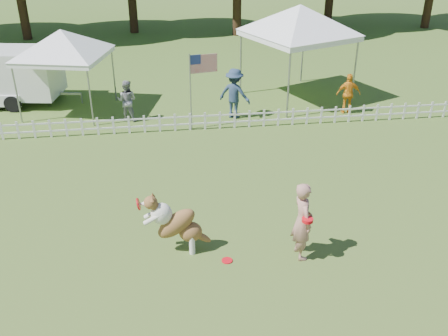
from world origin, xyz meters
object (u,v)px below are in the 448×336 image
object	(u,v)px
handler	(302,221)
spectator_c	(348,94)
cargo_trailer	(7,76)
dog	(177,223)
spectator_b	(234,94)
flag_pole	(191,93)
spectator_a	(127,101)
canopy_tent_right	(297,54)
canopy_tent_left	(66,72)
frisbee_on_turf	(227,261)

from	to	relation	value
handler	spectator_c	distance (m)	8.86
handler	cargo_trailer	world-z (taller)	cargo_trailer
dog	spectator_b	distance (m)	7.95
dog	cargo_trailer	world-z (taller)	cargo_trailer
handler	dog	size ratio (longest dim) A/B	1.24
handler	flag_pole	xyz separation A→B (m)	(-1.77, 7.22, 0.40)
spectator_c	spectator_b	bearing A→B (deg)	6.92
dog	spectator_a	world-z (taller)	spectator_a
canopy_tent_right	cargo_trailer	bearing A→B (deg)	152.27
canopy_tent_left	spectator_a	xyz separation A→B (m)	(2.10, -1.21, -0.72)
canopy_tent_left	canopy_tent_right	xyz separation A→B (m)	(8.46, 0.34, 0.29)
handler	spectator_c	xyz separation A→B (m)	(3.90, 7.96, -0.14)
canopy_tent_left	flag_pole	bearing A→B (deg)	-14.49
dog	frisbee_on_turf	bearing A→B (deg)	-24.11
canopy_tent_left	cargo_trailer	xyz separation A→B (m)	(-2.39, 1.21, -0.40)
handler	spectator_b	bearing A→B (deg)	-3.57
frisbee_on_turf	spectator_c	distance (m)	9.68
dog	flag_pole	bearing A→B (deg)	85.81
handler	dog	xyz separation A→B (m)	(-2.55, 0.49, -0.17)
flag_pole	canopy_tent_left	bearing A→B (deg)	140.69
flag_pole	canopy_tent_right	bearing A→B (deg)	20.66
canopy_tent_left	spectator_a	world-z (taller)	canopy_tent_left
spectator_a	spectator_c	size ratio (longest dim) A/B	0.99
canopy_tent_right	cargo_trailer	distance (m)	10.90
handler	spectator_a	distance (m)	9.16
frisbee_on_turf	canopy_tent_right	size ratio (longest dim) A/B	0.07
handler	spectator_b	xyz separation A→B (m)	(-0.19, 8.08, 0.01)
handler	spectator_a	world-z (taller)	handler
frisbee_on_turf	canopy_tent_left	xyz separation A→B (m)	(-4.44, 9.50, 1.43)
canopy_tent_left	spectator_c	xyz separation A→B (m)	(9.90, -1.54, -0.71)
flag_pole	spectator_c	size ratio (longest dim) A/B	1.75
frisbee_on_turf	spectator_b	size ratio (longest dim) A/B	0.13
cargo_trailer	flag_pole	distance (m)	7.48
frisbee_on_turf	spectator_b	bearing A→B (deg)	80.36
handler	canopy_tent_left	distance (m)	11.24
canopy_tent_right	canopy_tent_left	bearing A→B (deg)	159.13
dog	cargo_trailer	xyz separation A→B (m)	(-5.84, 10.21, 0.34)
canopy_tent_right	spectator_b	world-z (taller)	canopy_tent_right
frisbee_on_turf	cargo_trailer	bearing A→B (deg)	122.52
flag_pole	frisbee_on_turf	bearing A→B (deg)	-99.44
cargo_trailer	spectator_c	xyz separation A→B (m)	(12.29, -2.74, -0.32)
frisbee_on_turf	cargo_trailer	distance (m)	12.73
spectator_b	spectator_c	xyz separation A→B (m)	(4.09, -0.12, -0.15)
canopy_tent_right	flag_pole	distance (m)	4.99
cargo_trailer	dog	bearing A→B (deg)	-51.06
frisbee_on_turf	canopy_tent_left	distance (m)	10.58
dog	flag_pole	world-z (taller)	flag_pole
spectator_b	canopy_tent_left	bearing A→B (deg)	18.18
cargo_trailer	spectator_c	world-z (taller)	cargo_trailer
spectator_a	canopy_tent_left	bearing A→B (deg)	-13.17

